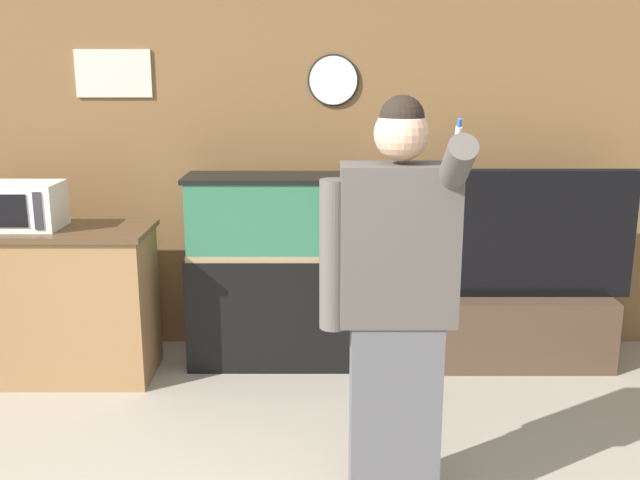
% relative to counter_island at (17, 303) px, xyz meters
% --- Properties ---
extents(wall_back_paneled, '(10.00, 0.08, 2.60)m').
position_rel_counter_island_xyz_m(wall_back_paneled, '(1.33, 0.60, 0.82)').
color(wall_back_paneled, brown).
rests_on(wall_back_paneled, ground_plane).
extents(counter_island, '(1.66, 0.55, 0.95)m').
position_rel_counter_island_xyz_m(counter_island, '(0.00, 0.00, 0.00)').
color(counter_island, olive).
rests_on(counter_island, ground_plane).
extents(microwave, '(0.50, 0.33, 0.28)m').
position_rel_counter_island_xyz_m(microwave, '(0.05, 0.00, 0.61)').
color(microwave, white).
rests_on(microwave, counter_island).
extents(aquarium_on_stand, '(1.18, 0.42, 1.24)m').
position_rel_counter_island_xyz_m(aquarium_on_stand, '(1.60, 0.22, 0.14)').
color(aquarium_on_stand, black).
rests_on(aquarium_on_stand, ground_plane).
extents(tv_on_stand, '(1.46, 0.40, 1.29)m').
position_rel_counter_island_xyz_m(tv_on_stand, '(3.14, 0.18, -0.10)').
color(tv_on_stand, '#4C3828').
rests_on(tv_on_stand, ground_plane).
extents(person_standing, '(0.57, 0.43, 1.80)m').
position_rel_counter_island_xyz_m(person_standing, '(2.17, -1.40, 0.46)').
color(person_standing, '#515156').
rests_on(person_standing, ground_plane).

